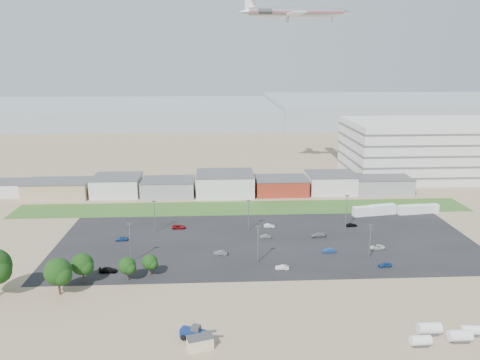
{
  "coord_description": "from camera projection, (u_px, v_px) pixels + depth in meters",
  "views": [
    {
      "loc": [
        -9.28,
        -105.93,
        51.03
      ],
      "look_at": [
        -2.64,
        22.0,
        18.0
      ],
      "focal_mm": 35.0,
      "sensor_mm": 36.0,
      "label": 1
    }
  ],
  "objects": [
    {
      "name": "parked_car_7",
      "position": [
        265.0,
        236.0,
        137.77
      ],
      "size": [
        3.41,
        1.37,
        1.1
      ],
      "primitive_type": "imported",
      "rotation": [
        0.0,
        0.0,
        -1.51
      ],
      "color": "#595B5E",
      "rests_on": "ground"
    },
    {
      "name": "portable_shed",
      "position": [
        200.0,
        343.0,
        84.87
      ],
      "size": [
        5.27,
        3.67,
        2.41
      ],
      "primitive_type": null,
      "rotation": [
        0.0,
        0.0,
        0.27
      ],
      "color": "beige",
      "rests_on": "ground"
    },
    {
      "name": "storage_tank_se",
      "position": [
        460.0,
        336.0,
        86.93
      ],
      "size": [
        4.26,
        2.15,
        2.54
      ],
      "primitive_type": null,
      "rotation": [
        0.0,
        0.0,
        -0.01
      ],
      "color": "silver",
      "rests_on": "ground"
    },
    {
      "name": "parked_car_11",
      "position": [
        269.0,
        226.0,
        146.57
      ],
      "size": [
        3.5,
        1.38,
        1.13
      ],
      "primitive_type": "imported",
      "rotation": [
        0.0,
        0.0,
        1.52
      ],
      "color": "silver",
      "rests_on": "ground"
    },
    {
      "name": "lightpole_back_m",
      "position": [
        249.0,
        215.0,
        143.41
      ],
      "size": [
        1.12,
        0.47,
        9.52
      ],
      "primitive_type": null,
      "color": "slate",
      "rests_on": "ground"
    },
    {
      "name": "parked_car_9",
      "position": [
        179.0,
        227.0,
        145.44
      ],
      "size": [
        4.34,
        2.0,
        1.2
      ],
      "primitive_type": "imported",
      "rotation": [
        0.0,
        0.0,
        1.57
      ],
      "color": "maroon",
      "rests_on": "ground"
    },
    {
      "name": "parking_lot",
      "position": [
        267.0,
        242.0,
        135.23
      ],
      "size": [
        120.0,
        50.0,
        0.01
      ],
      "primitive_type": "cube",
      "color": "black",
      "rests_on": "ground"
    },
    {
      "name": "parked_car_8",
      "position": [
        352.0,
        225.0,
        147.29
      ],
      "size": [
        3.56,
        1.65,
        1.18
      ],
      "primitive_type": "imported",
      "rotation": [
        0.0,
        0.0,
        1.65
      ],
      "color": "black",
      "rests_on": "ground"
    },
    {
      "name": "telehandler",
      "position": [
        192.0,
        332.0,
        87.69
      ],
      "size": [
        7.55,
        4.96,
        2.99
      ],
      "primitive_type": null,
      "rotation": [
        0.0,
        0.0,
        -0.39
      ],
      "color": "navy",
      "rests_on": "ground"
    },
    {
      "name": "box_trailer_d",
      "position": [
        427.0,
        209.0,
        160.49
      ],
      "size": [
        7.82,
        3.12,
        2.86
      ],
      "primitive_type": null,
      "rotation": [
        0.0,
        0.0,
        0.1
      ],
      "color": "silver",
      "rests_on": "ground"
    },
    {
      "name": "parked_car_4",
      "position": [
        220.0,
        253.0,
        125.83
      ],
      "size": [
        3.77,
        1.53,
        1.22
      ],
      "primitive_type": "imported",
      "rotation": [
        0.0,
        0.0,
        -1.64
      ],
      "color": "#595B5E",
      "rests_on": "ground"
    },
    {
      "name": "building_row",
      "position": [
        197.0,
        184.0,
        182.45
      ],
      "size": [
        170.0,
        20.0,
        8.0
      ],
      "primitive_type": null,
      "color": "silver",
      "rests_on": "ground"
    },
    {
      "name": "parked_car_10",
      "position": [
        108.0,
        270.0,
        115.48
      ],
      "size": [
        4.48,
        1.9,
        1.29
      ],
      "primitive_type": "imported",
      "rotation": [
        0.0,
        0.0,
        1.55
      ],
      "color": "black",
      "rests_on": "ground"
    },
    {
      "name": "tree_left",
      "position": [
        58.0,
        274.0,
        103.62
      ],
      "size": [
        6.5,
        6.5,
        9.75
      ],
      "primitive_type": null,
      "color": "black",
      "rests_on": "ground"
    },
    {
      "name": "box_trailer_a",
      "position": [
        365.0,
        211.0,
        157.56
      ],
      "size": [
        8.48,
        3.91,
        3.06
      ],
      "primitive_type": null,
      "rotation": [
        0.0,
        0.0,
        0.17
      ],
      "color": "silver",
      "rests_on": "ground"
    },
    {
      "name": "parked_car_5",
      "position": [
        122.0,
        239.0,
        135.73
      ],
      "size": [
        3.82,
        1.93,
        1.25
      ],
      "primitive_type": "imported",
      "rotation": [
        0.0,
        0.0,
        -1.44
      ],
      "color": "navy",
      "rests_on": "ground"
    },
    {
      "name": "ground",
      "position": [
        255.0,
        272.0,
        115.64
      ],
      "size": [
        700.0,
        700.0,
        0.0
      ],
      "primitive_type": "plane",
      "color": "#8C7559",
      "rests_on": "ground"
    },
    {
      "name": "storage_tank_sw",
      "position": [
        420.0,
        340.0,
        85.71
      ],
      "size": [
        3.78,
        1.96,
        2.24
      ],
      "primitive_type": null,
      "rotation": [
        0.0,
        0.0,
        0.02
      ],
      "color": "silver",
      "rests_on": "ground"
    },
    {
      "name": "storage_tank_nw",
      "position": [
        429.0,
        328.0,
        89.25
      ],
      "size": [
        4.39,
        2.22,
        2.62
      ],
      "primitive_type": null,
      "rotation": [
        0.0,
        0.0,
        0.01
      ],
      "color": "silver",
      "rests_on": "ground"
    },
    {
      "name": "parked_car_2",
      "position": [
        385.0,
        265.0,
        118.56
      ],
      "size": [
        3.54,
        1.72,
        1.16
      ],
      "primitive_type": "imported",
      "rotation": [
        0.0,
        0.0,
        -1.47
      ],
      "color": "navy",
      "rests_on": "ground"
    },
    {
      "name": "parking_garage",
      "position": [
        438.0,
        149.0,
        208.91
      ],
      "size": [
        80.0,
        40.0,
        25.0
      ],
      "primitive_type": "cube",
      "color": "silver",
      "rests_on": "ground"
    },
    {
      "name": "parked_car_0",
      "position": [
        377.0,
        247.0,
        129.7
      ],
      "size": [
        4.34,
        2.25,
        1.17
      ],
      "primitive_type": "imported",
      "rotation": [
        0.0,
        0.0,
        -1.49
      ],
      "color": "silver",
      "rests_on": "ground"
    },
    {
      "name": "lightpole_front_r",
      "position": [
        370.0,
        241.0,
        122.79
      ],
      "size": [
        1.11,
        0.46,
        9.47
      ],
      "primitive_type": null,
      "color": "slate",
      "rests_on": "ground"
    },
    {
      "name": "storage_tank_ne",
      "position": [
        471.0,
        330.0,
        89.01
      ],
      "size": [
        3.87,
        2.26,
        2.2
      ],
      "primitive_type": null,
      "rotation": [
        0.0,
        0.0,
        -0.12
      ],
      "color": "silver",
      "rests_on": "ground"
    },
    {
      "name": "tree_near",
      "position": [
        150.0,
        264.0,
        113.36
      ],
      "size": [
        4.05,
        4.05,
        6.08
      ],
      "primitive_type": null,
      "color": "black",
      "rests_on": "ground"
    },
    {
      "name": "hills_backdrop",
      "position": [
        270.0,
        113.0,
        421.14
      ],
      "size": [
        700.0,
        200.0,
        9.0
      ],
      "primitive_type": null,
      "color": "gray",
      "rests_on": "ground"
    },
    {
      "name": "box_trailer_c",
      "position": [
        409.0,
        210.0,
        159.24
      ],
      "size": [
        8.23,
        3.43,
        3.0
      ],
      "primitive_type": null,
      "rotation": [
        0.0,
        0.0,
        0.12
      ],
      "color": "silver",
      "rests_on": "ground"
    },
    {
      "name": "parked_car_13",
      "position": [
        282.0,
        267.0,
        117.13
      ],
      "size": [
        3.55,
        1.59,
        1.13
      ],
      "primitive_type": "imported",
      "rotation": [
        0.0,
        0.0,
        -1.69
      ],
      "color": "silver",
      "rests_on": "ground"
    },
    {
      "name": "lightpole_front_m",
      "position": [
        258.0,
        244.0,
        120.31
      ],
      "size": [
        1.17,
        0.49,
        9.92
      ],
      "primitive_type": null,
      "color": "slate",
      "rests_on": "ground"
    },
    {
      "name": "box_trailer_b",
      "position": [
        383.0,
        209.0,
        158.94
      ],
      "size": [
        9.04,
        4.27,
        3.26
      ],
      "primitive_type": null,
      "rotation": [
        0.0,
        0.0,
        0.18
      ],
      "color": "silver",
      "rests_on": "ground"
    },
    {
      "name": "grass_strip",
      "position": [
        243.0,
        208.0,
        165.93
      ],
      "size": [
        160.0,
        16.0,
        0.02
      ],
      "primitive_type": "cube",
      "color": "#2D5A21",
      "rests_on": "ground"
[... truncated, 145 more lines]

